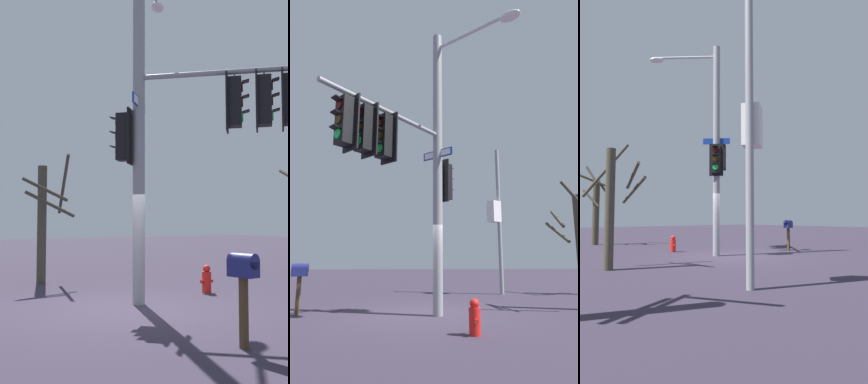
{
  "view_description": "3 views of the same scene",
  "coord_description": "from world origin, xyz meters",
  "views": [
    {
      "loc": [
        4.94,
        8.64,
        1.88
      ],
      "look_at": [
        -0.65,
        -0.61,
        2.58
      ],
      "focal_mm": 42.84,
      "sensor_mm": 36.0,
      "label": 1
    },
    {
      "loc": [
        -9.84,
        0.51,
        1.55
      ],
      "look_at": [
        -0.63,
        -0.29,
        3.42
      ],
      "focal_mm": 30.71,
      "sensor_mm": 36.0,
      "label": 2
    },
    {
      "loc": [
        10.05,
        -8.91,
        1.55
      ],
      "look_at": [
        -0.3,
        -0.09,
        2.57
      ],
      "focal_mm": 31.25,
      "sensor_mm": 36.0,
      "label": 3
    }
  ],
  "objects": [
    {
      "name": "ground_plane",
      "position": [
        0.0,
        0.0,
        0.0
      ],
      "size": [
        80.0,
        80.0,
        0.0
      ],
      "primitive_type": "plane",
      "color": "#332B3B"
    },
    {
      "name": "bare_tree_across_street",
      "position": [
        0.29,
        -5.01,
        1.95
      ],
      "size": [
        1.63,
        1.42,
        3.94
      ],
      "color": "#433F31",
      "rests_on": "ground"
    },
    {
      "name": "fire_hydrant",
      "position": [
        -2.79,
        -0.95,
        0.34
      ],
      "size": [
        0.38,
        0.24,
        0.73
      ],
      "color": "red",
      "rests_on": "ground"
    },
    {
      "name": "mailbox",
      "position": [
        0.1,
        3.5,
        1.11
      ],
      "size": [
        0.3,
        0.47,
        1.41
      ],
      "rotation": [
        0.0,
        0.0,
        3.28
      ],
      "color": "#4C3823",
      "rests_on": "ground"
    },
    {
      "name": "main_signal_pole_assembly",
      "position": [
        -1.16,
        0.16,
        4.56
      ],
      "size": [
        3.62,
        5.04,
        8.64
      ],
      "rotation": [
        0.0,
        0.0,
        2.39
      ],
      "color": "gray",
      "rests_on": "ground"
    }
  ]
}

